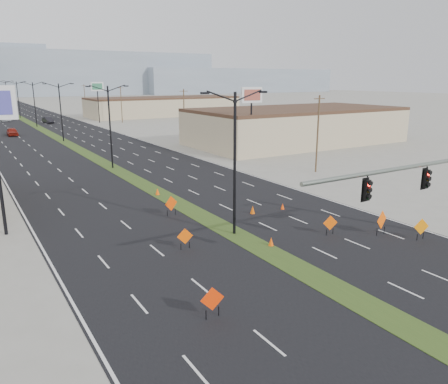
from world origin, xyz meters
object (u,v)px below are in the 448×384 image
construction_sign_0 (212,300)px  streetlight_4 (18,98)px  streetlight_3 (34,103)px  streetlight_5 (7,95)px  streetlight_0 (235,160)px  cone_1 (253,210)px  car_mid (48,120)px  construction_sign_5 (421,227)px  construction_sign_1 (185,237)px  construction_sign_3 (330,224)px  pole_sign_east_near (252,100)px  construction_sign_4 (382,221)px  streetlight_1 (110,124)px  pole_sign_east_far (97,89)px  construction_sign_2 (171,204)px  cone_3 (157,192)px  streetlight_2 (61,110)px  cone_0 (271,242)px  car_left (12,132)px  car_far (5,118)px  signal_mast (444,182)px  cone_2 (283,206)px

construction_sign_0 → streetlight_4: bearing=95.8°
streetlight_3 → streetlight_5: 56.00m
streetlight_0 → cone_1: bearing=40.0°
car_mid → construction_sign_5: bearing=-94.0°
streetlight_4 → construction_sign_1: size_ratio=7.05×
construction_sign_3 → pole_sign_east_near: (13.31, 28.92, 7.10)m
streetlight_5 → construction_sign_4: streetlight_5 is taller
streetlight_4 → construction_sign_1: streetlight_4 is taller
construction_sign_5 → streetlight_1: bearing=124.9°
streetlight_5 → pole_sign_east_far: 56.00m
construction_sign_2 → cone_3: bearing=62.1°
construction_sign_4 → pole_sign_east_near: size_ratio=0.19×
car_mid → cone_3: 78.63m
streetlight_0 → construction_sign_0: size_ratio=6.42×
streetlight_2 → pole_sign_east_near: bearing=-58.3°
streetlight_0 → cone_0: 6.11m
car_left → car_far: car_far is taller
streetlight_4 → construction_sign_1: 112.87m
signal_mast → construction_sign_5: 4.88m
construction_sign_2 → construction_sign_4: (10.84, -11.99, 0.10)m
streetlight_0 → car_left: streetlight_0 is taller
car_left → construction_sign_2: construction_sign_2 is taller
streetlight_3 → streetlight_5: same height
streetlight_0 → construction_sign_5: size_ratio=6.55×
streetlight_3 → construction_sign_1: 84.93m
car_far → construction_sign_0: car_far is taller
construction_sign_0 → construction_sign_5: construction_sign_0 is taller
streetlight_1 → pole_sign_east_near: 19.41m
streetlight_0 → streetlight_3: size_ratio=1.00×
signal_mast → construction_sign_4: bearing=86.4°
streetlight_0 → streetlight_4: 112.00m
cone_2 → streetlight_1: bearing=105.3°
streetlight_0 → construction_sign_2: 8.03m
streetlight_5 → construction_sign_2: size_ratio=6.09×
cone_1 → cone_2: (2.91, -0.32, -0.08)m
streetlight_2 → streetlight_3: (0.00, 28.00, 0.00)m
construction_sign_4 → construction_sign_5: bearing=-67.3°
signal_mast → streetlight_1: bearing=102.7°
streetlight_5 → construction_sign_3: 143.89m
cone_1 → streetlight_1: bearing=99.0°
pole_sign_east_far → construction_sign_2: bearing=-107.9°
cone_3 → streetlight_5: bearing=89.8°
cone_3 → pole_sign_east_near: 24.23m
signal_mast → cone_0: signal_mast is taller
construction_sign_0 → car_mid: bearing=93.0°
cone_2 → cone_3: size_ratio=0.77×
streetlight_5 → construction_sign_1: 140.83m
construction_sign_3 → cone_1: construction_sign_3 is taller
streetlight_4 → construction_sign_5: size_ratio=6.55×
car_far → cone_0: car_far is taller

